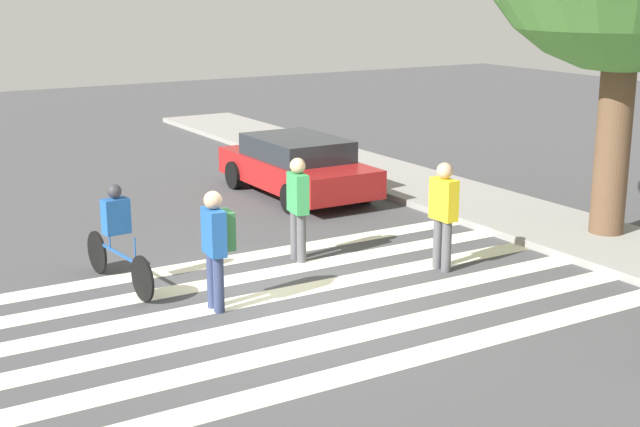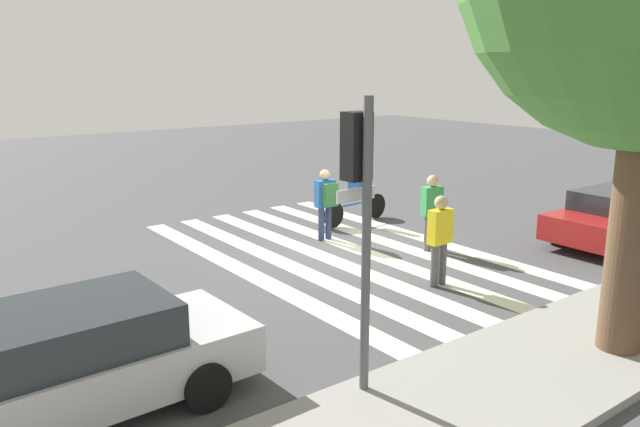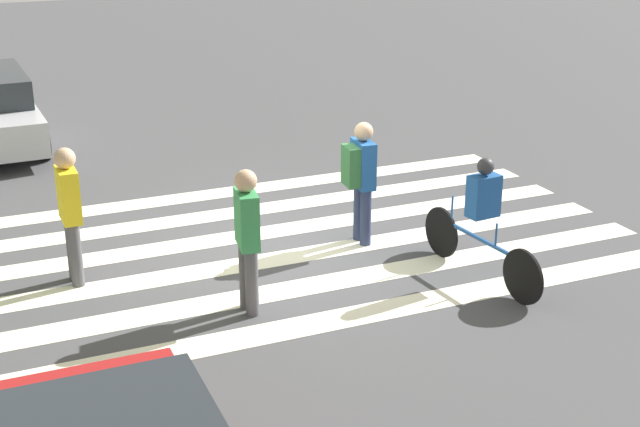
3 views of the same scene
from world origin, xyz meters
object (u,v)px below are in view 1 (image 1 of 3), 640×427
object	(u,v)px
pedestrian_child_with_backpack	(298,203)
pedestrian_adult_tall_backpack	(217,241)
pedestrian_adult_yellow_jacket	(443,210)
car_parked_dark_suv	(297,165)
cyclist_near_curb	(117,233)

from	to	relation	value
pedestrian_child_with_backpack	pedestrian_adult_tall_backpack	bearing A→B (deg)	132.29
pedestrian_child_with_backpack	pedestrian_adult_yellow_jacket	world-z (taller)	pedestrian_adult_yellow_jacket
car_parked_dark_suv	pedestrian_child_with_backpack	bearing A→B (deg)	-29.16
pedestrian_adult_yellow_jacket	cyclist_near_curb	world-z (taller)	pedestrian_adult_yellow_jacket
pedestrian_adult_tall_backpack	pedestrian_child_with_backpack	xyz separation A→B (m)	(-1.44, 2.17, -0.03)
car_parked_dark_suv	pedestrian_adult_yellow_jacket	bearing A→B (deg)	-5.43
pedestrian_adult_tall_backpack	car_parked_dark_suv	size ratio (longest dim) A/B	0.41
pedestrian_child_with_backpack	pedestrian_adult_yellow_jacket	distance (m)	2.45
pedestrian_adult_yellow_jacket	car_parked_dark_suv	bearing A→B (deg)	-6.36
cyclist_near_curb	pedestrian_adult_tall_backpack	bearing A→B (deg)	22.16
pedestrian_adult_tall_backpack	pedestrian_adult_yellow_jacket	size ratio (longest dim) A/B	0.98
cyclist_near_curb	pedestrian_adult_yellow_jacket	bearing A→B (deg)	62.64
pedestrian_child_with_backpack	car_parked_dark_suv	bearing A→B (deg)	-20.84
cyclist_near_curb	car_parked_dark_suv	world-z (taller)	cyclist_near_curb
cyclist_near_curb	car_parked_dark_suv	size ratio (longest dim) A/B	0.54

